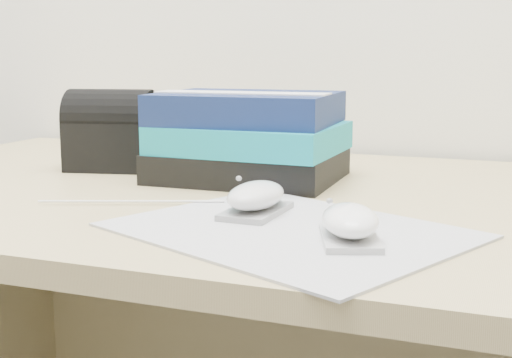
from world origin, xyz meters
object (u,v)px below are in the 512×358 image
at_px(mouse_front, 350,223).
at_px(book_stack, 249,137).
at_px(mouse_rear, 256,198).
at_px(desk, 342,338).
at_px(pouch, 112,131).

height_order(mouse_front, book_stack, book_stack).
bearing_deg(mouse_rear, book_stack, 113.39).
height_order(desk, pouch, pouch).
bearing_deg(book_stack, pouch, 178.74).
xyz_separation_m(mouse_rear, book_stack, (-0.10, 0.23, 0.04)).
relative_size(book_stack, pouch, 1.76).
height_order(desk, mouse_front, mouse_front).
relative_size(desk, mouse_front, 13.65).
bearing_deg(mouse_rear, pouch, 145.68).
bearing_deg(book_stack, mouse_rear, -66.61).
distance_m(mouse_rear, pouch, 0.42).
xyz_separation_m(mouse_front, pouch, (-0.48, 0.32, 0.04)).
bearing_deg(desk, mouse_front, -75.35).
relative_size(mouse_rear, book_stack, 0.39).
bearing_deg(book_stack, desk, -3.85).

